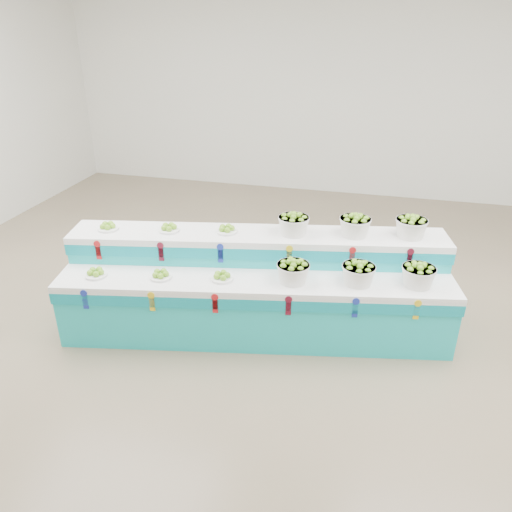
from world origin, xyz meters
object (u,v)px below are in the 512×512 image
object	(u,v)px
basket_upper_right	(411,226)
plate_upper_mid	(169,227)
basket_lower_left	(293,271)
display_stand	(256,286)

from	to	relation	value
basket_upper_right	plate_upper_mid	bearing A→B (deg)	-169.08
basket_lower_left	display_stand	bearing A→B (deg)	157.70
basket_lower_left	plate_upper_mid	xyz separation A→B (m)	(-1.41, 0.24, 0.23)
display_stand	plate_upper_mid	distance (m)	1.13
display_stand	plate_upper_mid	xyz separation A→B (m)	(-0.98, 0.07, 0.55)
plate_upper_mid	basket_upper_right	size ratio (longest dim) A/B	0.69
basket_upper_right	basket_lower_left	bearing A→B (deg)	-146.77
display_stand	plate_upper_mid	size ratio (longest dim) A/B	17.83
display_stand	basket_lower_left	xyz separation A→B (m)	(0.42, -0.17, 0.33)
basket_lower_left	basket_upper_right	distance (m)	1.35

